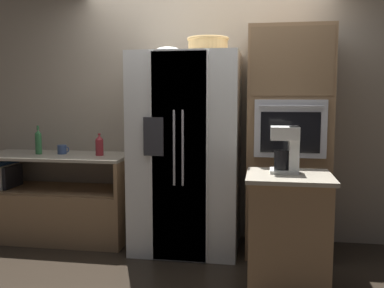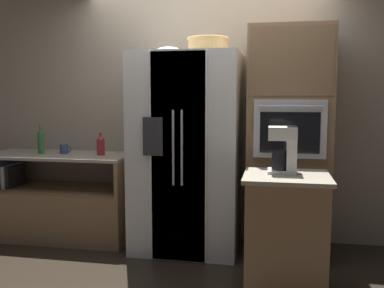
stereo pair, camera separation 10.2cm
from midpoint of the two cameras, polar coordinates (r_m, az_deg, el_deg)
The scene contains 12 objects.
ground_plane at distance 4.23m, azimuth 0.23°, elevation -14.01°, with size 20.00×20.00×0.00m, color black.
wall_back at distance 4.45m, azimuth 1.26°, elevation 5.44°, with size 12.00×0.06×2.80m.
counter_left at distance 4.73m, azimuth -18.24°, elevation -8.08°, with size 1.52×0.65×0.88m.
refrigerator at distance 4.09m, azimuth -1.42°, elevation -1.15°, with size 0.99×0.82×1.87m.
wall_oven at distance 4.07m, azimuth 11.92°, elevation 0.24°, with size 0.74×0.72×2.09m.
island_counter at distance 3.32m, azimuth 11.78°, elevation -11.63°, with size 0.62×0.58×0.90m.
wicker_basket at distance 4.02m, azimuth 1.40°, elevation 13.15°, with size 0.38×0.38×0.13m.
fruit_bowl at distance 4.18m, azimuth -3.95°, elevation 12.35°, with size 0.23×0.23×0.07m.
bottle_tall at distance 4.40m, azimuth -12.89°, elevation -0.16°, with size 0.08×0.08×0.22m.
bottle_short at distance 4.69m, azimuth -20.39°, elevation 0.28°, with size 0.07×0.07×0.29m.
mug at distance 4.63m, azimuth -17.52°, elevation -0.69°, with size 0.13×0.09×0.09m.
coffee_maker at distance 3.26m, azimuth 11.75°, elevation -0.48°, with size 0.21×0.20×0.35m.
Camera 1 is at (0.58, -3.92, 1.48)m, focal length 40.00 mm.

